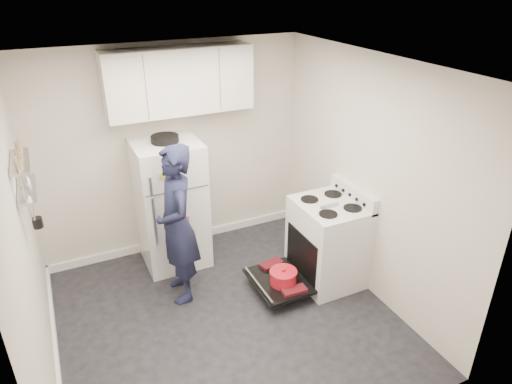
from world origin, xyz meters
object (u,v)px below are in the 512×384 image
electric_range (327,243)px  person (177,225)px  open_oven_door (281,279)px  refrigerator (171,203)px

electric_range → person: 1.64m
person → open_oven_door: bearing=68.0°
electric_range → refrigerator: bearing=142.3°
open_oven_door → person: bearing=154.5°
electric_range → person: (-1.54, 0.43, 0.39)m
refrigerator → person: (-0.12, -0.67, 0.09)m
electric_range → open_oven_door: (-0.58, -0.03, -0.28)m
electric_range → open_oven_door: size_ratio=1.55×
open_oven_door → refrigerator: (-0.84, 1.13, 0.57)m
electric_range → refrigerator: (-1.42, 1.10, 0.29)m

